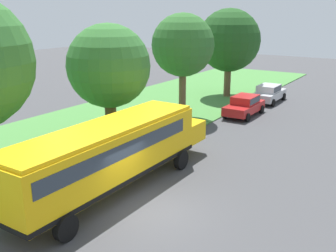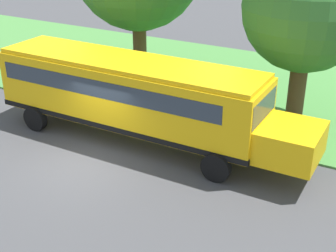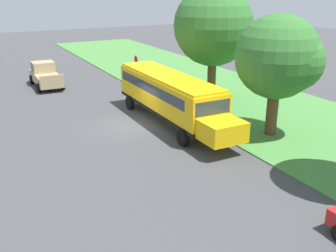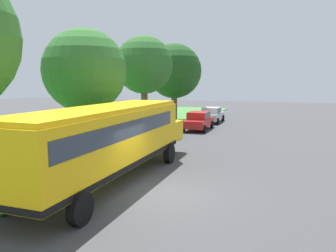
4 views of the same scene
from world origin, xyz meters
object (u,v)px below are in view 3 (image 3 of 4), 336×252
object	(u,v)px
school_bus	(170,94)
oak_tree_beside_bus	(213,27)
pickup_truck	(45,74)
oak_tree_roadside_mid	(281,58)
stop_sign	(136,67)

from	to	relation	value
school_bus	oak_tree_beside_bus	distance (m)	7.15
pickup_truck	school_bus	bearing A→B (deg)	110.70
school_bus	oak_tree_roadside_mid	world-z (taller)	oak_tree_roadside_mid
pickup_truck	oak_tree_beside_bus	distance (m)	15.93
oak_tree_beside_bus	oak_tree_roadside_mid	size ratio (longest dim) A/B	1.21
school_bus	oak_tree_roadside_mid	bearing A→B (deg)	131.00
oak_tree_beside_bus	school_bus	bearing A→B (deg)	30.05
pickup_truck	stop_sign	world-z (taller)	stop_sign
oak_tree_roadside_mid	stop_sign	world-z (taller)	oak_tree_roadside_mid
pickup_truck	stop_sign	xyz separation A→B (m)	(-7.30, 3.75, 0.66)
school_bus	pickup_truck	distance (m)	15.02
oak_tree_beside_bus	stop_sign	world-z (taller)	oak_tree_beside_bus
oak_tree_roadside_mid	stop_sign	distance (m)	15.88
oak_tree_beside_bus	pickup_truck	bearing A→B (deg)	-46.22
oak_tree_beside_bus	oak_tree_roadside_mid	distance (m)	8.26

